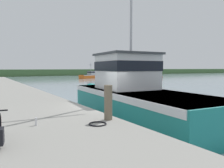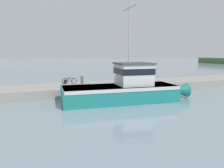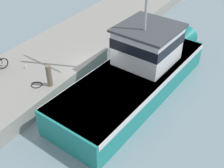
{
  "view_description": "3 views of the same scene",
  "coord_description": "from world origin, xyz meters",
  "views": [
    {
      "loc": [
        -5.07,
        -9.05,
        2.69
      ],
      "look_at": [
        -0.6,
        -1.67,
        2.06
      ],
      "focal_mm": 35.0,
      "sensor_mm": 36.0,
      "label": 1
    },
    {
      "loc": [
        20.1,
        -7.71,
        4.44
      ],
      "look_at": [
        0.59,
        -0.17,
        1.45
      ],
      "focal_mm": 35.0,
      "sensor_mm": 36.0,
      "label": 2
    },
    {
      "loc": [
        7.67,
        -11.0,
        9.67
      ],
      "look_at": [
        1.28,
        -0.76,
        0.83
      ],
      "focal_mm": 45.0,
      "sensor_mm": 36.0,
      "label": 3
    }
  ],
  "objects": [
    {
      "name": "dock_pier",
      "position": [
        -3.52,
        0.0,
        0.46
      ],
      "size": [
        5.2,
        80.0,
        0.92
      ],
      "primitive_type": "cube",
      "color": "gray",
      "rests_on": "ground_plane"
    },
    {
      "name": "bicycle_touring",
      "position": [
        -4.82,
        -3.5,
        1.25
      ],
      "size": [
        0.61,
        1.66,
        0.72
      ],
      "rotation": [
        0.0,
        0.0,
        -0.18
      ],
      "color": "black",
      "rests_on": "dock_pier"
    },
    {
      "name": "ground_plane",
      "position": [
        0.0,
        0.0,
        0.0
      ],
      "size": [
        320.0,
        320.0,
        0.0
      ],
      "primitive_type": "plane",
      "color": "gray"
    },
    {
      "name": "hose_coil",
      "position": [
        -1.96,
        -3.05,
        0.94
      ],
      "size": [
        0.57,
        0.57,
        0.04
      ],
      "primitive_type": "torus",
      "color": "black",
      "rests_on": "dock_pier"
    },
    {
      "name": "mooring_post",
      "position": [
        -1.35,
        -2.66,
        1.52
      ],
      "size": [
        0.28,
        0.28,
        1.19
      ],
      "primitive_type": "cylinder",
      "color": "#756651",
      "rests_on": "dock_pier"
    },
    {
      "name": "water_bottle_on_curb",
      "position": [
        -3.65,
        -2.17,
        1.04
      ],
      "size": [
        0.07,
        0.07,
        0.25
      ],
      "primitive_type": "cylinder",
      "color": "silver",
      "rests_on": "dock_pier"
    },
    {
      "name": "fishing_boat_main",
      "position": [
        2.15,
        0.58,
        1.27
      ],
      "size": [
        4.39,
        12.43,
        9.94
      ],
      "rotation": [
        0.0,
        0.0,
        -0.08
      ],
      "color": "teal",
      "rests_on": "ground_plane"
    }
  ]
}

